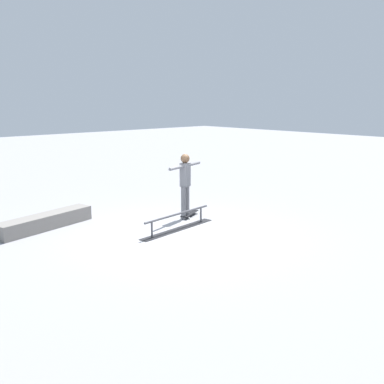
# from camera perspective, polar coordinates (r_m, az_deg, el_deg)

# --- Properties ---
(ground_plane) EXTENTS (60.00, 60.00, 0.00)m
(ground_plane) POSITION_cam_1_polar(r_m,az_deg,el_deg) (10.24, -1.54, -5.44)
(ground_plane) COLOR gray
(grind_rail) EXTENTS (2.33, 0.51, 0.41)m
(grind_rail) POSITION_cam_1_polar(r_m,az_deg,el_deg) (10.51, -1.85, -3.97)
(grind_rail) COLOR black
(grind_rail) RESTS_ON ground_plane
(skate_ledge) EXTENTS (2.52, 0.97, 0.35)m
(skate_ledge) POSITION_cam_1_polar(r_m,az_deg,el_deg) (11.17, -18.54, -3.65)
(skate_ledge) COLOR gray
(skate_ledge) RESTS_ON ground_plane
(skater_main) EXTENTS (1.34, 0.43, 1.70)m
(skater_main) POSITION_cam_1_polar(r_m,az_deg,el_deg) (11.30, -0.89, 1.39)
(skater_main) COLOR slate
(skater_main) RESTS_ON ground_plane
(skateboard_main) EXTENTS (0.81, 0.52, 0.09)m
(skateboard_main) POSITION_cam_1_polar(r_m,az_deg,el_deg) (11.70, -0.33, -2.83)
(skateboard_main) COLOR black
(skateboard_main) RESTS_ON ground_plane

